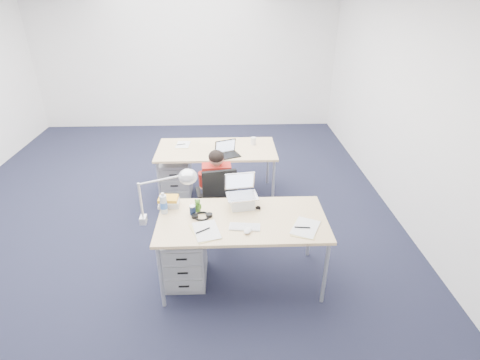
% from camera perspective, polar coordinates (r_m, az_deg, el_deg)
% --- Properties ---
extents(floor, '(7.00, 7.00, 0.00)m').
position_cam_1_polar(floor, '(5.10, -10.98, -4.88)').
color(floor, black).
rests_on(floor, ground).
extents(room, '(6.02, 7.02, 2.80)m').
position_cam_1_polar(room, '(4.44, -12.99, 14.15)').
color(room, white).
rests_on(room, ground).
extents(desk_near, '(1.60, 0.80, 0.73)m').
position_cam_1_polar(desk_near, '(3.58, 0.33, -6.56)').
color(desk_near, '#DCB77F').
rests_on(desk_near, ground).
extents(desk_far, '(1.60, 0.80, 0.73)m').
position_cam_1_polar(desk_far, '(5.11, -3.61, 4.35)').
color(desk_far, '#DCB77F').
rests_on(desk_far, ground).
extents(office_chair, '(0.68, 0.68, 0.93)m').
position_cam_1_polar(office_chair, '(4.48, -3.32, -5.31)').
color(office_chair, black).
rests_on(office_chair, ground).
extents(seated_person, '(0.33, 0.58, 1.07)m').
position_cam_1_polar(seated_person, '(4.47, -3.52, -1.20)').
color(seated_person, '#AD2018').
rests_on(seated_person, ground).
extents(drawer_pedestal_near, '(0.40, 0.50, 0.55)m').
position_cam_1_polar(drawer_pedestal_near, '(3.88, -8.31, -11.40)').
color(drawer_pedestal_near, '#A3A5A9').
rests_on(drawer_pedestal_near, ground).
extents(drawer_pedestal_far, '(0.40, 0.50, 0.55)m').
position_cam_1_polar(drawer_pedestal_far, '(5.36, -9.67, 0.35)').
color(drawer_pedestal_far, '#A3A5A9').
rests_on(drawer_pedestal_far, ground).
extents(silver_laptop, '(0.33, 0.28, 0.32)m').
position_cam_1_polar(silver_laptop, '(3.67, 0.30, -1.91)').
color(silver_laptop, silver).
rests_on(silver_laptop, desk_near).
extents(wireless_keyboard, '(0.29, 0.14, 0.01)m').
position_cam_1_polar(wireless_keyboard, '(3.44, 0.72, -7.14)').
color(wireless_keyboard, white).
rests_on(wireless_keyboard, desk_near).
extents(computer_mouse, '(0.10, 0.12, 0.04)m').
position_cam_1_polar(computer_mouse, '(3.37, 1.16, -7.73)').
color(computer_mouse, white).
rests_on(computer_mouse, desk_near).
extents(headphones, '(0.22, 0.18, 0.03)m').
position_cam_1_polar(headphones, '(3.59, -5.81, -5.43)').
color(headphones, black).
rests_on(headphones, desk_near).
extents(can_koozie, '(0.07, 0.07, 0.10)m').
position_cam_1_polar(can_koozie, '(3.63, -7.24, -4.55)').
color(can_koozie, '#152243').
rests_on(can_koozie, desk_near).
extents(water_bottle, '(0.07, 0.07, 0.22)m').
position_cam_1_polar(water_bottle, '(3.66, -11.58, -3.46)').
color(water_bottle, silver).
rests_on(water_bottle, desk_near).
extents(bear_figurine, '(0.08, 0.07, 0.14)m').
position_cam_1_polar(bear_figurine, '(3.66, -6.46, -3.83)').
color(bear_figurine, '#31771F').
rests_on(bear_figurine, desk_near).
extents(book_stack, '(0.22, 0.17, 0.09)m').
position_cam_1_polar(book_stack, '(3.80, -10.79, -3.24)').
color(book_stack, silver).
rests_on(book_stack, desk_near).
extents(cordless_phone, '(0.04, 0.03, 0.15)m').
position_cam_1_polar(cordless_phone, '(3.71, -11.44, -3.60)').
color(cordless_phone, black).
rests_on(cordless_phone, desk_near).
extents(papers_left, '(0.29, 0.36, 0.01)m').
position_cam_1_polar(papers_left, '(3.40, -5.32, -7.81)').
color(papers_left, '#E2CF82').
rests_on(papers_left, desk_near).
extents(papers_right, '(0.32, 0.36, 0.01)m').
position_cam_1_polar(papers_right, '(3.47, 9.80, -7.26)').
color(papers_right, '#E2CF82').
rests_on(papers_right, desk_near).
extents(sunglasses, '(0.12, 0.09, 0.03)m').
position_cam_1_polar(sunglasses, '(3.71, 2.40, -4.21)').
color(sunglasses, black).
rests_on(sunglasses, desk_near).
extents(desk_lamp, '(0.51, 0.24, 0.56)m').
position_cam_1_polar(desk_lamp, '(3.44, -12.24, -2.41)').
color(desk_lamp, silver).
rests_on(desk_lamp, desk_near).
extents(dark_laptop, '(0.37, 0.36, 0.21)m').
position_cam_1_polar(dark_laptop, '(4.81, -1.82, 4.80)').
color(dark_laptop, black).
rests_on(dark_laptop, desk_far).
extents(far_cup, '(0.08, 0.08, 0.10)m').
position_cam_1_polar(far_cup, '(5.19, 2.05, 5.96)').
color(far_cup, white).
rests_on(far_cup, desk_far).
extents(far_papers, '(0.18, 0.26, 0.01)m').
position_cam_1_polar(far_papers, '(5.24, -8.78, 5.29)').
color(far_papers, white).
rests_on(far_papers, desk_far).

